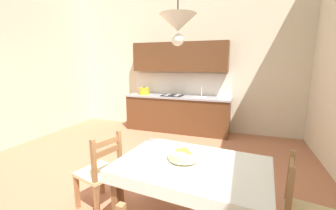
# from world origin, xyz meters

# --- Properties ---
(ground_plane) EXTENTS (6.38, 6.16, 0.10)m
(ground_plane) POSITION_xyz_m (0.00, 0.00, -0.05)
(ground_plane) COLOR #AD6B4C
(wall_back) EXTENTS (6.38, 0.12, 4.05)m
(wall_back) POSITION_xyz_m (0.00, 2.84, 2.02)
(wall_back) COLOR beige
(wall_back) RESTS_ON ground_plane
(kitchen_cabinetry) EXTENTS (2.60, 0.63, 2.20)m
(kitchen_cabinetry) POSITION_xyz_m (-0.01, 2.51, 0.86)
(kitchen_cabinetry) COLOR #56331C
(kitchen_cabinetry) RESTS_ON ground_plane
(dining_table) EXTENTS (1.50, 1.07, 0.75)m
(dining_table) POSITION_xyz_m (1.12, -0.71, 0.63)
(dining_table) COLOR brown
(dining_table) RESTS_ON ground_plane
(dining_chair_tv_side) EXTENTS (0.51, 0.51, 0.93)m
(dining_chair_tv_side) POSITION_xyz_m (0.02, -0.67, 0.44)
(dining_chair_tv_side) COLOR #D1BC89
(dining_chair_tv_side) RESTS_ON ground_plane
(fruit_bowl) EXTENTS (0.30, 0.30, 0.12)m
(fruit_bowl) POSITION_xyz_m (1.02, -0.68, 0.81)
(fruit_bowl) COLOR beige
(fruit_bowl) RESTS_ON dining_table
(pendant_lamp) EXTENTS (0.32, 0.32, 0.80)m
(pendant_lamp) POSITION_xyz_m (0.97, -0.75, 2.03)
(pendant_lamp) COLOR black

